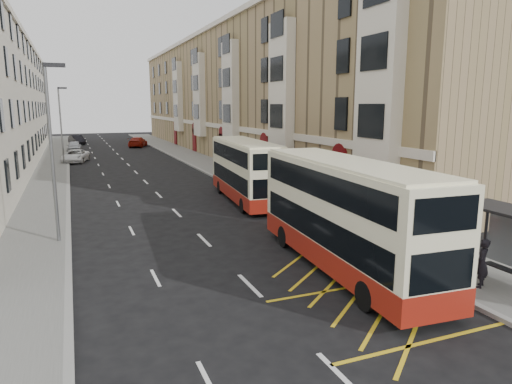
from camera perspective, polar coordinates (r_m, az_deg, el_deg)
name	(u,v)px	position (r m, az deg, el deg)	size (l,w,h in m)	color
ground	(302,337)	(13.34, 5.78, -17.64)	(200.00, 200.00, 0.00)	black
pavement_right	(229,173)	(43.00, -3.45, 2.45)	(4.00, 120.00, 0.15)	#62625D
pavement_left	(48,183)	(40.85, -24.52, 1.03)	(3.00, 120.00, 0.15)	#62625D
kerb_right	(208,174)	(42.41, -6.01, 2.29)	(0.25, 120.00, 0.15)	gray
kerb_left	(68,182)	(40.81, -22.42, 1.18)	(0.25, 120.00, 0.15)	gray
road_markings	(123,160)	(55.96, -16.27, 3.91)	(10.00, 110.00, 0.01)	silver
terrace_right	(240,95)	(59.34, -1.96, 11.98)	(10.75, 79.00, 15.25)	#967C57
guard_railing	(368,232)	(20.69, 13.78, -4.86)	(0.06, 6.56, 1.01)	#AC2C1E
street_lamp_near	(52,144)	(22.40, -24.14, 5.52)	(0.93, 0.18, 8.00)	slate
street_lamp_far	(61,121)	(52.35, -23.17, 8.12)	(0.93, 0.18, 8.00)	slate
double_decker_front	(345,215)	(17.78, 11.08, -2.89)	(3.18, 10.91, 4.30)	#F6F0C2
double_decker_rear	(245,171)	(30.15, -1.33, 2.67)	(3.25, 10.30, 4.04)	#F6F0C2
pedestrian_near	(482,263)	(17.63, 26.41, -7.97)	(0.62, 0.41, 1.71)	black
pedestrian_mid	(471,239)	(20.86, 25.28, -5.28)	(0.76, 0.59, 1.56)	black
pedestrian_far	(429,247)	(18.84, 20.84, -6.46)	(0.97, 0.40, 1.65)	black
white_van	(75,156)	(55.11, -21.64, 4.21)	(2.31, 5.02, 1.40)	white
car_silver	(74,147)	(66.80, -21.79, 5.28)	(1.79, 4.45, 1.52)	#B1B3B8
car_dark	(77,140)	(80.18, -21.49, 6.11)	(1.62, 4.63, 1.53)	black
car_red	(138,142)	(72.43, -14.56, 6.08)	(2.10, 5.18, 1.50)	#991709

